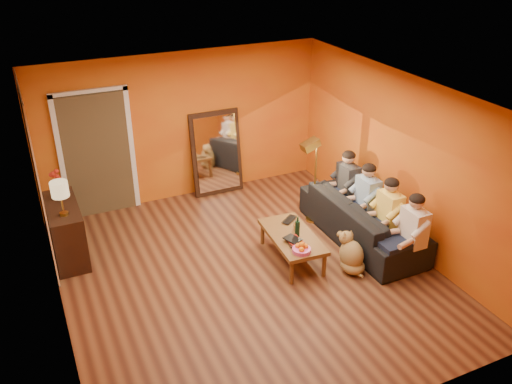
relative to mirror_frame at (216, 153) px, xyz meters
name	(u,v)px	position (x,y,z in m)	size (l,w,h in m)	color
room_shell	(237,181)	(-0.55, -2.26, 0.54)	(5.00, 5.50, 2.60)	brown
white_accent	(36,175)	(-3.04, -0.88, 0.54)	(0.02, 1.90, 2.58)	white
doorway_recess	(96,153)	(-2.05, 0.20, 0.29)	(1.06, 0.30, 2.10)	#3F2D19
door_jamb_left	(61,161)	(-2.62, 0.08, 0.29)	(0.08, 0.06, 2.20)	white
door_jamb_right	(132,150)	(-1.48, 0.08, 0.29)	(0.08, 0.06, 2.20)	white
door_header	(88,92)	(-2.05, 0.08, 1.36)	(1.22, 0.06, 0.08)	white
mirror_frame	(216,153)	(0.00, 0.00, 0.00)	(0.92, 0.06, 1.52)	black
mirror_glass	(217,154)	(0.00, -0.04, 0.00)	(0.78, 0.02, 1.36)	white
sideboard	(66,231)	(-2.79, -1.08, -0.34)	(0.44, 1.18, 0.85)	black
table_lamp	(61,199)	(-2.79, -1.38, 0.34)	(0.24, 0.24, 0.51)	beige
sofa	(362,219)	(1.45, -2.50, -0.42)	(0.92, 2.35, 0.69)	black
coffee_table	(292,247)	(0.18, -2.56, -0.55)	(0.62, 1.22, 0.42)	brown
floor_lamp	(315,182)	(1.05, -1.69, -0.04)	(0.30, 0.24, 1.44)	#B38B34
dog	(352,252)	(0.82, -3.17, -0.45)	(0.33, 0.52, 0.61)	olive
person_far_left	(413,233)	(1.58, -3.50, -0.15)	(0.70, 0.44, 1.22)	silver
person_mid_left	(389,215)	(1.58, -2.95, -0.15)	(0.70, 0.44, 1.22)	#FFDA54
person_mid_right	(367,200)	(1.58, -2.40, -0.15)	(0.70, 0.44, 1.22)	#80A0C6
person_far_right	(347,185)	(1.58, -1.85, -0.15)	(0.70, 0.44, 1.22)	#2C2D31
fruit_bowl	(302,247)	(0.08, -3.01, -0.26)	(0.26, 0.26, 0.16)	#DC4D9E
wine_bottle	(297,226)	(0.23, -2.61, -0.18)	(0.07, 0.07, 0.31)	black
tumbler	(296,227)	(0.30, -2.44, -0.30)	(0.09, 0.09, 0.08)	#B27F3F
laptop	(292,221)	(0.36, -2.21, -0.33)	(0.30, 0.20, 0.02)	black
book_lower	(288,244)	(0.00, -2.76, -0.33)	(0.18, 0.24, 0.02)	black
book_mid	(288,242)	(0.01, -2.75, -0.31)	(0.19, 0.26, 0.02)	#AD2113
book_upper	(288,241)	(0.00, -2.77, -0.29)	(0.18, 0.24, 0.02)	black
vase	(58,193)	(-2.79, -0.83, 0.18)	(0.16, 0.16, 0.17)	black
flowers	(55,176)	(-2.79, -0.83, 0.45)	(0.17, 0.17, 0.48)	#AD2113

